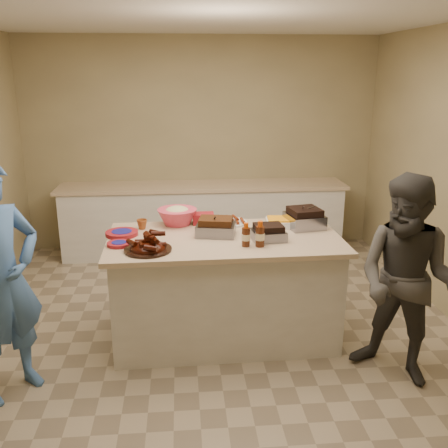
{
  "coord_description": "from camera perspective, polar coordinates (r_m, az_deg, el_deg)",
  "views": [
    {
      "loc": [
        -0.27,
        -3.95,
        2.26
      ],
      "look_at": [
        0.08,
        0.06,
        1.03
      ],
      "focal_mm": 40.0,
      "sensor_mm": 36.0,
      "label": 1
    }
  ],
  "objects": [
    {
      "name": "sausage_plate",
      "position": [
        4.58,
        0.66,
        0.1
      ],
      "size": [
        0.37,
        0.37,
        0.05
      ],
      "primitive_type": "cylinder",
      "rotation": [
        0.0,
        0.0,
        0.19
      ],
      "color": "silver",
      "rests_on": "island"
    },
    {
      "name": "bbq_bottle_b",
      "position": [
        3.99,
        2.5,
        -2.54
      ],
      "size": [
        0.07,
        0.07,
        0.19
      ],
      "primitive_type": "cylinder",
      "rotation": [
        0.0,
        0.0,
        0.02
      ],
      "color": "#401B0C",
      "rests_on": "island"
    },
    {
      "name": "pulled_pork_tray",
      "position": [
        4.25,
        -0.93,
        -1.28
      ],
      "size": [
        0.36,
        0.3,
        0.1
      ],
      "primitive_type": "cube",
      "rotation": [
        0.0,
        0.0,
        -0.18
      ],
      "color": "#47230F",
      "rests_on": "island"
    },
    {
      "name": "plate_stack_small",
      "position": [
        4.08,
        -11.9,
        -2.43
      ],
      "size": [
        0.19,
        0.19,
        0.03
      ],
      "primitive_type": "cylinder",
      "rotation": [
        0.0,
        0.0,
        0.02
      ],
      "color": "maroon",
      "rests_on": "island"
    },
    {
      "name": "guest_blue",
      "position": [
        4.2,
        -22.75,
        -17.06
      ],
      "size": [
        1.73,
        1.61,
        0.42
      ],
      "primitive_type": "imported",
      "rotation": [
        0.0,
        0.0,
        0.86
      ],
      "color": "#416AA6",
      "rests_on": "ground"
    },
    {
      "name": "plate_stack_large",
      "position": [
        4.34,
        -11.59,
        -1.25
      ],
      "size": [
        0.28,
        0.28,
        0.03
      ],
      "primitive_type": "cylinder",
      "rotation": [
        0.0,
        0.0,
        0.02
      ],
      "color": "maroon",
      "rests_on": "island"
    },
    {
      "name": "roasting_pan",
      "position": [
        4.52,
        9.13,
        -0.36
      ],
      "size": [
        0.35,
        0.35,
        0.12
      ],
      "primitive_type": "cube",
      "rotation": [
        0.0,
        0.0,
        0.19
      ],
      "color": "gray",
      "rests_on": "island"
    },
    {
      "name": "plastic_cup",
      "position": [
        4.47,
        -9.33,
        -0.56
      ],
      "size": [
        0.09,
        0.09,
        0.09
      ],
      "primitive_type": "imported",
      "rotation": [
        0.0,
        0.0,
        0.02
      ],
      "color": "brown",
      "rests_on": "island"
    },
    {
      "name": "mac_cheese_dish",
      "position": [
        4.53,
        6.71,
        -0.23
      ],
      "size": [
        0.31,
        0.24,
        0.08
      ],
      "primitive_type": "cube",
      "rotation": [
        0.0,
        0.0,
        -0.09
      ],
      "color": "#FFA410",
      "rests_on": "island"
    },
    {
      "name": "basket_stack",
      "position": [
        4.58,
        -2.37,
        0.07
      ],
      "size": [
        0.19,
        0.14,
        0.1
      ],
      "primitive_type": "cube",
      "rotation": [
        0.0,
        0.0,
        0.0
      ],
      "color": "maroon",
      "rests_on": "island"
    },
    {
      "name": "coleslaw_bowl",
      "position": [
        4.57,
        -5.34,
        -0.04
      ],
      "size": [
        0.36,
        0.36,
        0.25
      ],
      "primitive_type": null,
      "rotation": [
        0.0,
        0.0,
        0.02
      ],
      "color": "#DB3C56",
      "rests_on": "island"
    },
    {
      "name": "bbq_bottle_a",
      "position": [
        3.99,
        4.11,
        -2.55
      ],
      "size": [
        0.07,
        0.07,
        0.21
      ],
      "primitive_type": "cylinder",
      "rotation": [
        0.0,
        0.0,
        0.02
      ],
      "color": "#401B0C",
      "rests_on": "island"
    },
    {
      "name": "mustard_bottle",
      "position": [
        4.31,
        -1.13,
        -1.01
      ],
      "size": [
        0.04,
        0.04,
        0.11
      ],
      "primitive_type": "cylinder",
      "rotation": [
        0.0,
        0.0,
        0.02
      ],
      "color": "#EACD00",
      "rests_on": "island"
    },
    {
      "name": "island",
      "position": [
        4.58,
        0.06,
        -12.56
      ],
      "size": [
        1.97,
        1.07,
        0.93
      ],
      "primitive_type": null,
      "rotation": [
        0.0,
        0.0,
        0.02
      ],
      "color": "silver",
      "rests_on": "ground"
    },
    {
      "name": "brisket_tray",
      "position": [
        4.15,
        5.08,
        -1.8
      ],
      "size": [
        0.29,
        0.25,
        0.08
      ],
      "primitive_type": "cube",
      "rotation": [
        0.0,
        0.0,
        0.09
      ],
      "color": "black",
      "rests_on": "island"
    },
    {
      "name": "guest_gray",
      "position": [
        4.26,
        19.08,
        -16.03
      ],
      "size": [
        1.65,
        1.68,
        0.6
      ],
      "primitive_type": "imported",
      "rotation": [
        0.0,
        0.0,
        -0.76
      ],
      "color": "#45433F",
      "rests_on": "ground"
    },
    {
      "name": "rib_platter",
      "position": [
        3.93,
        -8.68,
        -3.04
      ],
      "size": [
        0.38,
        0.38,
        0.15
      ],
      "primitive_type": null,
      "rotation": [
        0.0,
        0.0,
        -0.03
      ],
      "color": "#390D04",
      "rests_on": "island"
    },
    {
      "name": "room",
      "position": [
        4.56,
        -0.99,
        -12.7
      ],
      "size": [
        4.5,
        5.0,
        2.7
      ],
      "primitive_type": null,
      "color": "tan",
      "rests_on": "ground"
    },
    {
      "name": "sauce_bowl",
      "position": [
        4.42,
        -0.96,
        -0.54
      ],
      "size": [
        0.12,
        0.04,
        0.12
      ],
      "primitive_type": "imported",
      "rotation": [
        0.0,
        0.0,
        0.02
      ],
      "color": "silver",
      "rests_on": "island"
    },
    {
      "name": "back_counter",
      "position": [
        6.42,
        -2.4,
        0.62
      ],
      "size": [
        3.6,
        0.64,
        0.9
      ],
      "primitive_type": null,
      "color": "silver",
      "rests_on": "ground"
    }
  ]
}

